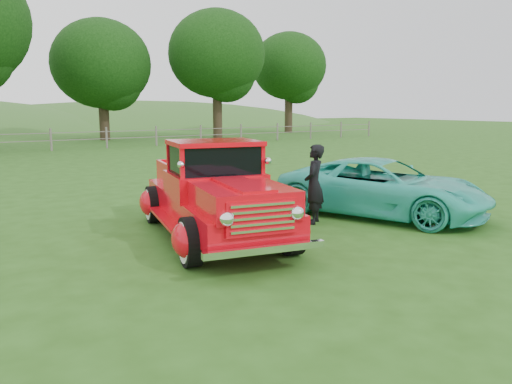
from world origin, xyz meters
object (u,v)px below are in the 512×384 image
tree_far_east (289,66)px  man (314,184)px  tree_mid_east (217,54)px  teal_sedan (383,187)px  tree_near_east (101,64)px  red_pickup (214,194)px

tree_far_east → man: tree_far_east is taller
tree_mid_east → teal_sedan: 28.57m
tree_mid_east → tree_far_east: (9.00, 3.00, -0.31)m
tree_near_east → tree_mid_east: (8.00, -2.00, 0.93)m
tree_far_east → tree_mid_east: bearing=-161.6°
teal_sedan → tree_mid_east: bearing=46.1°
tree_mid_east → tree_near_east: bearing=166.0°
tree_near_east → red_pickup: size_ratio=1.59×
tree_mid_east → teal_sedan: bearing=-111.6°
tree_far_east → tree_near_east: bearing=-176.6°
man → tree_far_east: bearing=-166.9°
man → teal_sedan: bearing=130.3°
tree_near_east → red_pickup: (-6.30, -27.63, -4.45)m
tree_far_east → red_pickup: size_ratio=1.69×
tree_far_east → man: bearing=-126.2°
man → tree_near_east: bearing=-139.1°
teal_sedan → man: man is taller
tree_near_east → red_pickup: tree_near_east is taller
tree_far_east → teal_sedan: 35.29m
tree_far_east → red_pickup: tree_far_east is taller
red_pickup → teal_sedan: bearing=5.8°
red_pickup → man: bearing=8.0°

